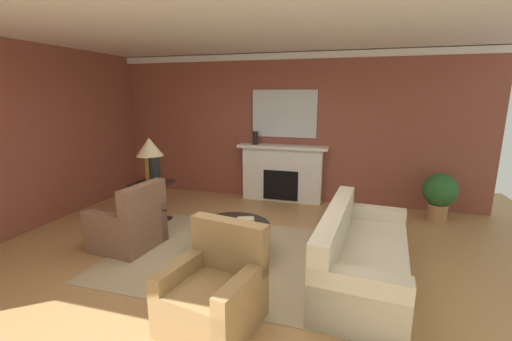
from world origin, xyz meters
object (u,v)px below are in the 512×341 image
(mantel_mirror, at_px, (284,114))
(potted_plant, at_px, (439,193))
(armchair_facing_fireplace, at_px, (214,294))
(sofa, at_px, (360,258))
(coffee_table, at_px, (233,233))
(table_lamp, at_px, (150,151))
(vase_on_side_table, at_px, (155,171))
(armchair_near_window, at_px, (129,227))
(side_table, at_px, (153,200))
(fireplace, at_px, (282,175))
(vase_mantel_left, at_px, (255,138))

(mantel_mirror, height_order, potted_plant, mantel_mirror)
(armchair_facing_fireplace, bearing_deg, sofa, 41.45)
(coffee_table, distance_m, table_lamp, 2.10)
(mantel_mirror, bearing_deg, coffee_table, -92.39)
(vase_on_side_table, distance_m, potted_plant, 4.79)
(armchair_facing_fireplace, height_order, coffee_table, armchair_facing_fireplace)
(sofa, height_order, coffee_table, sofa)
(mantel_mirror, height_order, coffee_table, mantel_mirror)
(armchair_near_window, distance_m, armchair_facing_fireplace, 2.18)
(armchair_near_window, xyz_separation_m, coffee_table, (1.50, 0.14, 0.03))
(sofa, distance_m, armchair_near_window, 3.14)
(armchair_facing_fireplace, bearing_deg, armchair_near_window, 146.47)
(mantel_mirror, xyz_separation_m, potted_plant, (2.82, -0.49, -1.27))
(armchair_facing_fireplace, distance_m, side_table, 2.96)
(armchair_near_window, distance_m, table_lamp, 1.34)
(mantel_mirror, bearing_deg, armchair_facing_fireplace, -87.21)
(sofa, bearing_deg, armchair_near_window, 179.33)
(fireplace, distance_m, table_lamp, 2.66)
(coffee_table, bearing_deg, potted_plant, 37.36)
(armchair_near_window, height_order, armchair_facing_fireplace, same)
(side_table, bearing_deg, fireplace, 44.47)
(vase_mantel_left, distance_m, vase_on_side_table, 2.22)
(fireplace, xyz_separation_m, side_table, (-1.84, -1.80, -0.14))
(armchair_facing_fireplace, bearing_deg, mantel_mirror, 92.79)
(mantel_mirror, relative_size, armchair_facing_fireplace, 1.36)
(vase_mantel_left, relative_size, potted_plant, 0.32)
(table_lamp, bearing_deg, armchair_facing_fireplace, -46.55)
(fireplace, distance_m, mantel_mirror, 1.22)
(coffee_table, distance_m, side_table, 1.90)
(side_table, bearing_deg, coffee_table, -25.01)
(sofa, xyz_separation_m, table_lamp, (-3.36, 0.98, 0.93))
(table_lamp, bearing_deg, fireplace, 44.47)
(armchair_near_window, bearing_deg, armchair_facing_fireplace, -33.53)
(mantel_mirror, distance_m, table_lamp, 2.71)
(side_table, bearing_deg, sofa, -16.33)
(table_lamp, bearing_deg, vase_mantel_left, 53.72)
(sofa, distance_m, vase_on_side_table, 3.38)
(table_lamp, bearing_deg, sofa, -16.33)
(coffee_table, bearing_deg, armchair_facing_fireplace, -76.92)
(armchair_near_window, xyz_separation_m, potted_plant, (4.44, 2.38, 0.19))
(armchair_facing_fireplace, distance_m, table_lamp, 3.10)
(armchair_near_window, bearing_deg, sofa, -0.67)
(vase_on_side_table, bearing_deg, fireplace, 48.74)
(mantel_mirror, xyz_separation_m, coffee_table, (-0.11, -2.73, -1.43))
(sofa, relative_size, side_table, 3.10)
(armchair_near_window, xyz_separation_m, table_lamp, (-0.22, 0.95, 0.92))
(coffee_table, relative_size, side_table, 1.43)
(fireplace, height_order, table_lamp, table_lamp)
(coffee_table, xyz_separation_m, side_table, (-1.72, 0.80, 0.06))
(coffee_table, xyz_separation_m, potted_plant, (2.93, 2.24, 0.16))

